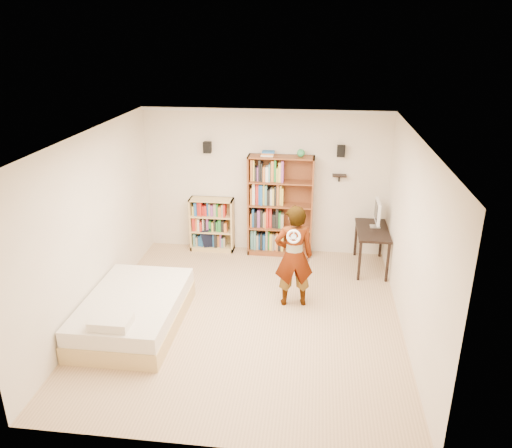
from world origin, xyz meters
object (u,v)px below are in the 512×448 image
Objects in this scene: computer_desk at (371,249)px; daybed at (133,308)px; tall_bookshelf at (280,206)px; person at (294,256)px; low_bookshelf at (212,225)px.

computer_desk is 4.23m from daybed.
person is at bearing -79.25° from tall_bookshelf.
daybed is at bearing -124.35° from tall_bookshelf.
low_bookshelf is 2.51m from person.
computer_desk is (1.66, -0.42, -0.57)m from tall_bookshelf.
tall_bookshelf is 1.80m from computer_desk.
tall_bookshelf is 3.39m from daybed.
tall_bookshelf is 1.37m from low_bookshelf.
computer_desk is at bearing -8.45° from low_bookshelf.
low_bookshelf is at bearing -58.62° from person.
tall_bookshelf is 1.83× the size of low_bookshelf.
person reaches higher than computer_desk.
computer_desk is (2.96, -0.44, -0.15)m from low_bookshelf.
tall_bookshelf reaches higher than computer_desk.
daybed is (-3.54, -2.33, -0.08)m from computer_desk.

